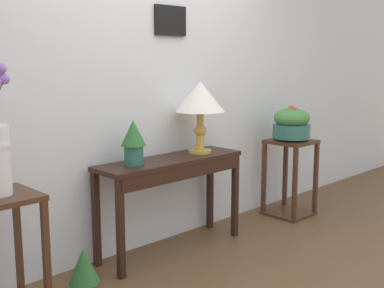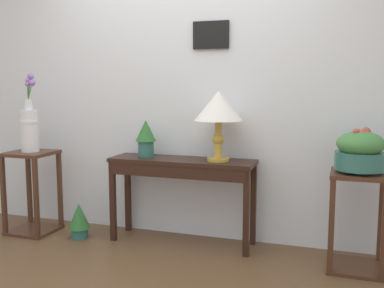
% 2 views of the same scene
% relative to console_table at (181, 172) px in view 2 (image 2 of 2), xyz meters
% --- Properties ---
extents(back_wall_with_art, '(9.00, 0.13, 2.80)m').
position_rel_console_table_xyz_m(back_wall_with_art, '(-0.05, 0.29, 0.78)').
color(back_wall_with_art, silver).
rests_on(back_wall_with_art, ground).
extents(console_table, '(1.24, 0.35, 0.73)m').
position_rel_console_table_xyz_m(console_table, '(0.00, 0.00, 0.00)').
color(console_table, black).
rests_on(console_table, ground).
extents(table_lamp, '(0.39, 0.39, 0.57)m').
position_rel_console_table_xyz_m(table_lamp, '(0.32, 0.02, 0.54)').
color(table_lamp, gold).
rests_on(table_lamp, console_table).
extents(potted_plant_on_console, '(0.18, 0.18, 0.32)m').
position_rel_console_table_xyz_m(potted_plant_on_console, '(-0.34, 0.04, 0.29)').
color(potted_plant_on_console, '#2D665B').
rests_on(potted_plant_on_console, console_table).
extents(pedestal_stand_left, '(0.39, 0.39, 0.75)m').
position_rel_console_table_xyz_m(pedestal_stand_left, '(-1.40, -0.14, -0.25)').
color(pedestal_stand_left, '#472819').
rests_on(pedestal_stand_left, ground).
extents(flower_vase_tall_left, '(0.18, 0.17, 0.70)m').
position_rel_console_table_xyz_m(flower_vase_tall_left, '(-1.40, -0.14, 0.37)').
color(flower_vase_tall_left, silver).
rests_on(flower_vase_tall_left, pedestal_stand_left).
extents(pedestal_stand_right, '(0.39, 0.39, 0.73)m').
position_rel_console_table_xyz_m(pedestal_stand_right, '(1.40, -0.10, -0.26)').
color(pedestal_stand_right, '#472819').
rests_on(pedestal_stand_right, ground).
extents(planter_bowl_wide_right, '(0.35, 0.35, 0.32)m').
position_rel_console_table_xyz_m(planter_bowl_wide_right, '(1.40, -0.10, 0.26)').
color(planter_bowl_wide_right, '#2D665B').
rests_on(planter_bowl_wide_right, pedestal_stand_right).
extents(potted_plant_floor, '(0.19, 0.19, 0.31)m').
position_rel_console_table_xyz_m(potted_plant_floor, '(-0.90, -0.16, -0.45)').
color(potted_plant_floor, '#2D665B').
rests_on(potted_plant_floor, ground).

